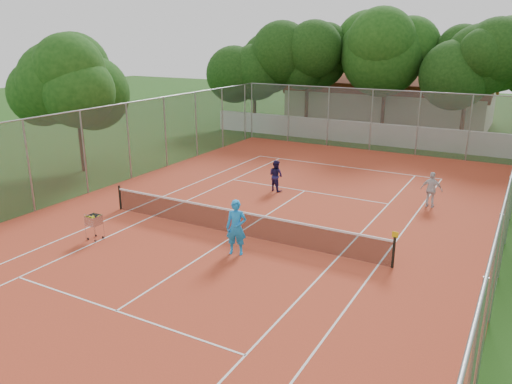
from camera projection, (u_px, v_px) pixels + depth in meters
The scene contains 12 objects.
ground at pixel (237, 235), 19.04m from camera, with size 120.00×120.00×0.00m, color #193C10.
court_pad at pixel (237, 234), 19.04m from camera, with size 18.00×34.00×0.02m, color #B13D22.
court_lines at pixel (237, 234), 19.04m from camera, with size 10.98×23.78×0.01m, color white.
tennis_net at pixel (237, 222), 18.89m from camera, with size 11.88×0.10×0.98m, color black.
perimeter_fence at pixel (236, 184), 18.45m from camera, with size 18.00×34.00×4.00m, color slate.
boundary_wall at pixel (378, 134), 34.67m from camera, with size 26.00×0.30×1.50m, color white.
clubhouse at pixel (389, 97), 43.50m from camera, with size 16.40×9.00×4.40m, color beige.
tropical_trees at pixel (394, 69), 35.90m from camera, with size 29.00×19.00×10.00m, color black.
player_near at pixel (236, 227), 17.04m from camera, with size 0.71×0.47×1.95m, color #1B92ED.
player_far_left at pixel (276, 176), 24.20m from camera, with size 0.74×0.58×1.53m, color #1E1849.
player_far_right at pixel (431, 190), 21.87m from camera, with size 0.93×0.39×1.59m, color silver.
ball_hopper at pixel (94, 226), 18.39m from camera, with size 0.50×0.50×1.03m, color #AFAFB6.
Camera 1 is at (9.25, -15.10, 7.23)m, focal length 35.00 mm.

